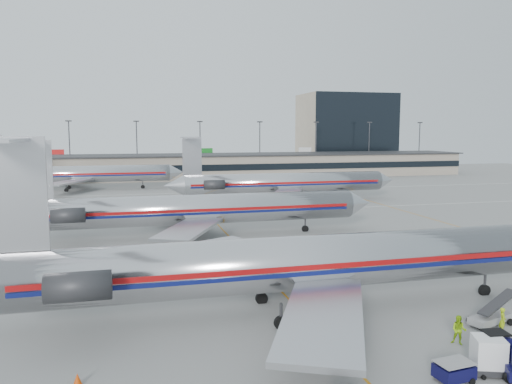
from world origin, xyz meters
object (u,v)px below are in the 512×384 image
object	(u,v)px
belt_loader	(491,316)
jet_foreground	(299,262)
uld_container	(488,355)
jet_second_row	(191,209)
tug_center	(497,350)

from	to	relation	value
belt_loader	jet_foreground	bearing A→B (deg)	137.65
jet_foreground	belt_loader	xyz separation A→B (m)	(11.23, -5.07, -2.98)
uld_container	belt_loader	bearing A→B (deg)	69.20
uld_container	belt_loader	xyz separation A→B (m)	(4.67, 5.45, -0.41)
jet_second_row	tug_center	size ratio (longest dim) A/B	17.66
jet_foreground	uld_container	world-z (taller)	jet_foreground
tug_center	uld_container	size ratio (longest dim) A/B	1.15
jet_foreground	tug_center	xyz separation A→B (m)	(7.50, -10.06, -2.64)
tug_center	jet_foreground	bearing A→B (deg)	133.97
uld_container	tug_center	bearing A→B (deg)	46.55
jet_second_row	uld_container	distance (m)	38.20
jet_foreground	jet_second_row	xyz separation A→B (m)	(-4.17, 26.05, -0.18)
tug_center	uld_container	bearing A→B (deg)	-145.96
tug_center	belt_loader	world-z (taller)	belt_loader
jet_second_row	tug_center	distance (m)	38.02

